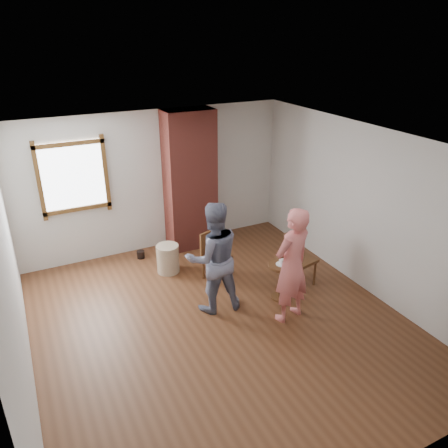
{
  "coord_description": "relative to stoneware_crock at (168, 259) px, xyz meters",
  "views": [
    {
      "loc": [
        -2.23,
        -4.61,
        3.89
      ],
      "look_at": [
        0.45,
        0.8,
        1.15
      ],
      "focal_mm": 35.0,
      "sensor_mm": 36.0,
      "label": 1
    }
  ],
  "objects": [
    {
      "name": "man",
      "position": [
        0.25,
        -1.32,
        0.6
      ],
      "size": [
        0.9,
        0.74,
        1.71
      ],
      "primitive_type": "imported",
      "rotation": [
        0.0,
        0.0,
        3.02
      ],
      "color": "#141539",
      "rests_on": "ground"
    },
    {
      "name": "brick_chimney",
      "position": [
        0.77,
        0.78,
        1.05
      ],
      "size": [
        0.9,
        0.5,
        2.6
      ],
      "primitive_type": "cube",
      "color": "#A14339",
      "rests_on": "ground"
    },
    {
      "name": "cake_slice",
      "position": [
        1.3,
        -1.55,
        0.39
      ],
      "size": [
        0.08,
        0.07,
        0.06
      ],
      "primitive_type": "cube",
      "color": "white",
      "rests_on": "cake_plate"
    },
    {
      "name": "stoneware_crock",
      "position": [
        0.0,
        0.0,
        0.0
      ],
      "size": [
        0.49,
        0.49,
        0.5
      ],
      "primitive_type": "cylinder",
      "rotation": [
        0.0,
        0.0,
        -0.33
      ],
      "color": "#CCAF93",
      "rests_on": "ground"
    },
    {
      "name": "dining_chair_left",
      "position": [
        0.63,
        -0.52,
        0.21
      ],
      "size": [
        0.49,
        0.49,
        0.83
      ],
      "rotation": [
        0.0,
        0.0,
        0.32
      ],
      "color": "brown",
      "rests_on": "ground"
    },
    {
      "name": "person_pink",
      "position": [
        1.13,
        -2.02,
        0.61
      ],
      "size": [
        0.71,
        0.55,
        1.72
      ],
      "primitive_type": "imported",
      "rotation": [
        0.0,
        0.0,
        3.38
      ],
      "color": "#F37A79",
      "rests_on": "ground"
    },
    {
      "name": "dining_chair_right",
      "position": [
        1.78,
        -1.27,
        0.26
      ],
      "size": [
        0.5,
        0.5,
        0.91
      ],
      "rotation": [
        0.0,
        0.0,
        0.21
      ],
      "color": "brown",
      "rests_on": "ground"
    },
    {
      "name": "side_table",
      "position": [
        1.29,
        -1.55,
        0.15
      ],
      "size": [
        0.4,
        0.4,
        0.6
      ],
      "color": "brown",
      "rests_on": "ground"
    },
    {
      "name": "room_shell",
      "position": [
        0.11,
        -1.11,
        1.56
      ],
      "size": [
        5.04,
        5.52,
        2.62
      ],
      "color": "silver",
      "rests_on": "ground"
    },
    {
      "name": "dark_pot",
      "position": [
        -0.29,
        0.68,
        -0.18
      ],
      "size": [
        0.17,
        0.17,
        0.14
      ],
      "primitive_type": "cylinder",
      "rotation": [
        0.0,
        0.0,
        0.28
      ],
      "color": "black",
      "rests_on": "ground"
    },
    {
      "name": "cake_plate",
      "position": [
        1.29,
        -1.55,
        0.36
      ],
      "size": [
        0.18,
        0.18,
        0.01
      ],
      "primitive_type": "cylinder",
      "color": "white",
      "rests_on": "side_table"
    },
    {
      "name": "ground",
      "position": [
        0.17,
        -1.72,
        -0.25
      ],
      "size": [
        5.5,
        5.5,
        0.0
      ],
      "primitive_type": "plane",
      "color": "brown",
      "rests_on": "ground"
    }
  ]
}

